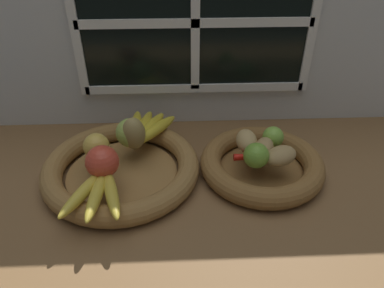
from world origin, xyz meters
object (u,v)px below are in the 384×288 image
object	(u,v)px
pear_brown	(134,134)
lime_far	(273,137)
fruit_bowl_left	(122,168)
apple_golden_left	(96,146)
banana_bunch_front	(98,191)
fruit_bowl_right	(262,164)
potato_large	(264,148)
apple_green_back	(131,133)
chili_pepper	(264,156)
lime_near	(256,155)
apple_red_front	(102,162)
potato_oblong	(247,141)
potato_small	(281,156)
banana_bunch_back	(146,128)

from	to	relation	value
pear_brown	lime_far	world-z (taller)	pear_brown
fruit_bowl_left	apple_golden_left	bearing A→B (deg)	167.10
fruit_bowl_left	banana_bunch_front	size ratio (longest dim) A/B	2.09
fruit_bowl_right	potato_large	xyz separation A→B (cm)	(-0.00, 0.00, 4.99)
apple_green_back	banana_bunch_front	size ratio (longest dim) A/B	0.40
pear_brown	potato_large	size ratio (longest dim) A/B	1.08
chili_pepper	lime_near	bearing A→B (deg)	-137.00
fruit_bowl_right	apple_red_front	world-z (taller)	apple_red_front
lime_near	potato_oblong	bearing A→B (deg)	98.65
chili_pepper	apple_golden_left	bearing A→B (deg)	174.77
banana_bunch_front	lime_far	xyz separation A→B (cm)	(41.79, 17.26, 1.36)
potato_oblong	potato_small	world-z (taller)	potato_oblong
potato_large	chili_pepper	distance (cm)	2.02
fruit_bowl_left	lime_near	bearing A→B (deg)	-7.14
fruit_bowl_left	potato_small	size ratio (longest dim) A/B	4.70
lime_near	pear_brown	bearing A→B (deg)	163.30
fruit_bowl_right	lime_near	distance (cm)	7.68
apple_green_back	lime_near	xyz separation A→B (cm)	(30.43, -10.14, -0.71)
apple_golden_left	potato_oblong	world-z (taller)	apple_golden_left
apple_red_front	potato_oblong	bearing A→B (deg)	14.64
fruit_bowl_left	potato_small	distance (cm)	39.36
apple_golden_left	apple_green_back	size ratio (longest dim) A/B	0.85
fruit_bowl_left	apple_green_back	world-z (taller)	apple_green_back
fruit_bowl_left	chili_pepper	world-z (taller)	chili_pepper
potato_small	apple_red_front	bearing A→B (deg)	-176.32
lime_far	lime_near	bearing A→B (deg)	-125.84
fruit_bowl_right	potato_oblong	size ratio (longest dim) A/B	3.90
fruit_bowl_right	potato_large	size ratio (longest dim) A/B	3.85
apple_golden_left	chili_pepper	xyz separation A→B (cm)	(41.00, -2.83, -2.32)
chili_pepper	fruit_bowl_left	bearing A→B (deg)	176.22
banana_bunch_front	potato_oblong	bearing A→B (deg)	24.86
fruit_bowl_left	chili_pepper	distance (cm)	35.61
pear_brown	fruit_bowl_right	bearing A→B (deg)	-8.37
fruit_bowl_left	lime_far	world-z (taller)	lime_far
fruit_bowl_right	banana_bunch_back	world-z (taller)	banana_bunch_back
pear_brown	lime_near	size ratio (longest dim) A/B	1.42
potato_small	lime_far	distance (cm)	7.51
apple_red_front	lime_near	xyz separation A→B (cm)	(35.69, 1.97, -0.77)
fruit_bowl_left	potato_small	bearing A→B (deg)	-4.98
apple_golden_left	banana_bunch_back	xyz separation A→B (cm)	(11.35, 10.38, -1.70)
fruit_bowl_right	potato_large	bearing A→B (deg)	165.96
fruit_bowl_left	banana_bunch_back	xyz separation A→B (cm)	(5.73, 11.67, 4.33)
lime_far	potato_large	bearing A→B (deg)	-127.87
potato_large	lime_near	world-z (taller)	lime_near
banana_bunch_front	lime_near	distance (cm)	37.02
fruit_bowl_left	potato_oblong	world-z (taller)	potato_oblong
pear_brown	potato_oblong	bearing A→B (deg)	-3.58
fruit_bowl_right	fruit_bowl_left	bearing A→B (deg)	180.00
fruit_bowl_right	potato_oblong	distance (cm)	7.17
apple_green_back	potato_oblong	world-z (taller)	apple_green_back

